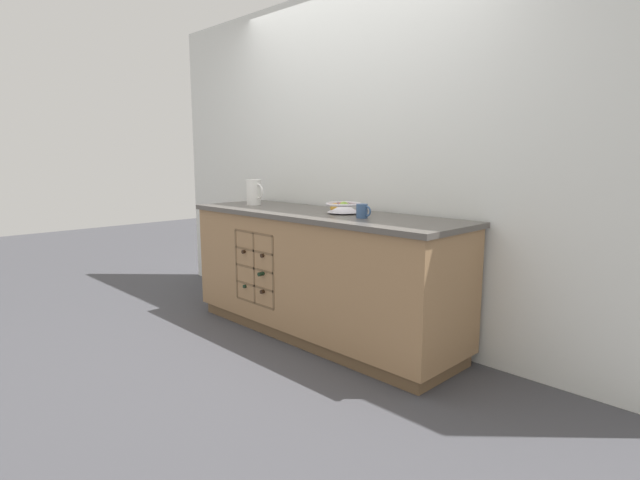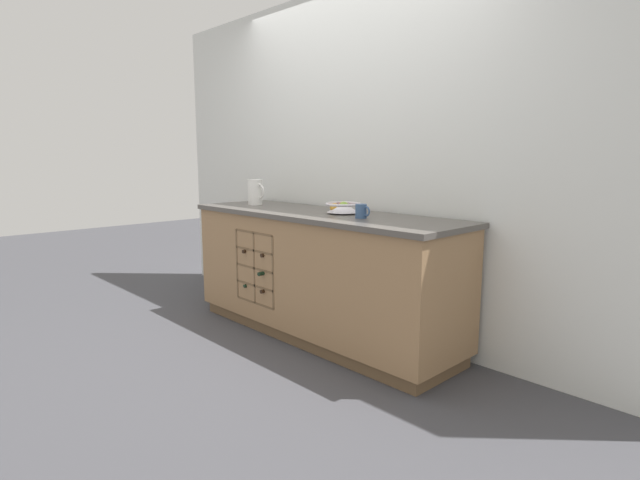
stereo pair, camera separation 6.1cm
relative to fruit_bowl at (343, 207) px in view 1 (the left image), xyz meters
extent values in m
plane|color=#424247|center=(-0.17, -0.06, -0.96)|extent=(14.00, 14.00, 0.00)
cube|color=silver|center=(-0.17, 0.33, 0.32)|extent=(4.59, 0.06, 2.55)
cube|color=brown|center=(-0.17, -0.06, -0.91)|extent=(2.13, 0.57, 0.09)
cube|color=#99724C|center=(-0.17, -0.06, -0.48)|extent=(2.19, 0.63, 0.79)
cube|color=#514C47|center=(-0.17, -0.06, -0.06)|extent=(2.23, 0.67, 0.03)
cube|color=brown|center=(-0.54, -0.27, -0.47)|extent=(0.44, 0.01, 0.53)
cube|color=brown|center=(-0.76, -0.32, -0.47)|extent=(0.02, 0.10, 0.53)
cube|color=brown|center=(-0.32, -0.32, -0.47)|extent=(0.02, 0.10, 0.53)
cube|color=brown|center=(-0.54, -0.32, -0.73)|extent=(0.44, 0.10, 0.02)
cube|color=brown|center=(-0.54, -0.32, -0.60)|extent=(0.44, 0.10, 0.02)
cube|color=brown|center=(-0.54, -0.32, -0.47)|extent=(0.44, 0.10, 0.02)
cube|color=brown|center=(-0.54, -0.32, -0.33)|extent=(0.44, 0.10, 0.02)
cube|color=brown|center=(-0.54, -0.32, -0.20)|extent=(0.44, 0.10, 0.02)
cube|color=brown|center=(-0.54, -0.32, -0.47)|extent=(0.02, 0.10, 0.53)
cylinder|color=black|center=(-0.65, -0.20, -0.62)|extent=(0.07, 0.20, 0.07)
cylinder|color=black|center=(-0.65, -0.34, -0.62)|extent=(0.03, 0.09, 0.03)
cylinder|color=black|center=(-0.43, -0.21, -0.62)|extent=(0.07, 0.20, 0.07)
cylinder|color=black|center=(-0.43, -0.35, -0.62)|extent=(0.03, 0.09, 0.03)
cylinder|color=black|center=(-0.43, -0.22, -0.48)|extent=(0.08, 0.21, 0.08)
cylinder|color=black|center=(-0.43, -0.37, -0.48)|extent=(0.03, 0.09, 0.03)
cylinder|color=black|center=(-0.65, -0.21, -0.36)|extent=(0.07, 0.20, 0.07)
cylinder|color=black|center=(-0.65, -0.35, -0.36)|extent=(0.03, 0.09, 0.03)
cylinder|color=black|center=(-0.43, -0.19, -0.35)|extent=(0.08, 0.21, 0.08)
cylinder|color=black|center=(-0.43, -0.34, -0.35)|extent=(0.03, 0.09, 0.03)
cylinder|color=silver|center=(0.00, 0.00, -0.04)|extent=(0.11, 0.11, 0.01)
cone|color=silver|center=(0.00, 0.00, 0.00)|extent=(0.23, 0.23, 0.06)
torus|color=silver|center=(0.00, 0.00, 0.02)|extent=(0.24, 0.24, 0.02)
sphere|color=#7FA838|center=(0.01, 0.00, 0.00)|extent=(0.08, 0.08, 0.08)
sphere|color=red|center=(-0.04, 0.04, 0.00)|extent=(0.07, 0.07, 0.07)
sphere|color=gold|center=(-0.04, -0.04, -0.01)|extent=(0.06, 0.06, 0.06)
cylinder|color=white|center=(-0.95, -0.05, 0.06)|extent=(0.12, 0.12, 0.21)
torus|color=white|center=(-0.95, -0.05, 0.16)|extent=(0.12, 0.12, 0.01)
torus|color=white|center=(-0.89, -0.05, 0.07)|extent=(0.12, 0.01, 0.12)
cylinder|color=#385684|center=(0.27, -0.11, 0.00)|extent=(0.07, 0.07, 0.09)
torus|color=#385684|center=(0.31, -0.11, 0.00)|extent=(0.07, 0.01, 0.07)
camera|label=1|loc=(2.35, -2.53, 0.34)|focal=28.00mm
camera|label=2|loc=(2.39, -2.48, 0.34)|focal=28.00mm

